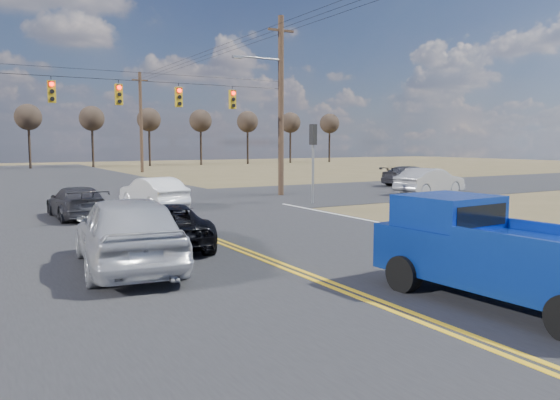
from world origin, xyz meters
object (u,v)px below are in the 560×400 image
pickup_truck (499,254)px  silver_suv (127,231)px  black_suv (166,225)px  cross_car_east_far (411,176)px  white_car_queue (153,193)px  cross_car_east_near (430,181)px  dgrey_car_queue (77,202)px

pickup_truck → silver_suv: bearing=126.2°
black_suv → cross_car_east_far: 25.78m
pickup_truck → black_suv: 9.22m
white_car_queue → cross_car_east_near: cross_car_east_near is taller
pickup_truck → cross_car_east_far: pickup_truck is taller
pickup_truck → cross_car_east_near: pickup_truck is taller
silver_suv → black_suv: (1.67, 2.21, -0.28)m
white_car_queue → cross_car_east_near: size_ratio=0.93×
pickup_truck → black_suv: (-3.63, 8.47, -0.31)m
dgrey_car_queue → cross_car_east_near: 19.46m
silver_suv → dgrey_car_queue: 9.81m
cross_car_east_near → cross_car_east_far: bearing=-42.5°
pickup_truck → white_car_queue: size_ratio=1.22×
white_car_queue → cross_car_east_far: (19.65, 4.07, -0.03)m
pickup_truck → white_car_queue: 17.72m
dgrey_car_queue → cross_car_east_near: cross_car_east_near is taller
dgrey_car_queue → cross_car_east_far: (23.24, 5.71, 0.05)m
cross_car_east_far → cross_car_east_near: bearing=138.7°
silver_suv → dgrey_car_queue: silver_suv is taller
pickup_truck → dgrey_car_queue: 16.75m
white_car_queue → dgrey_car_queue: bearing=16.5°
black_suv → dgrey_car_queue: dgrey_car_queue is taller
black_suv → cross_car_east_near: (18.31, 7.76, 0.13)m
white_car_queue → black_suv: bearing=67.2°
black_suv → cross_car_east_far: cross_car_east_far is taller
cross_car_east_far → silver_suv: bearing=116.2°
silver_suv → cross_car_east_near: 22.33m
pickup_truck → cross_car_east_far: 28.53m
silver_suv → dgrey_car_queue: (0.52, 9.79, -0.27)m
white_car_queue → cross_car_east_near: (15.87, -1.45, 0.05)m
black_suv → pickup_truck: bearing=123.2°
white_car_queue → pickup_truck: bearing=85.9°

